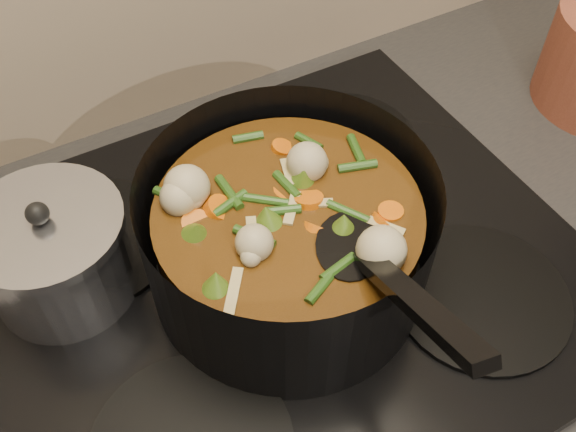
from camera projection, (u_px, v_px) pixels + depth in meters
stovetop at (281, 273)px, 0.68m from camera, size 0.62×0.54×0.03m
stockpot at (288, 237)px, 0.62m from camera, size 0.36×0.42×0.20m
saucepan at (56, 254)px, 0.62m from camera, size 0.15×0.15×0.12m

